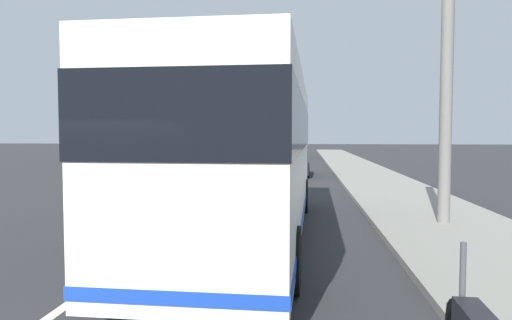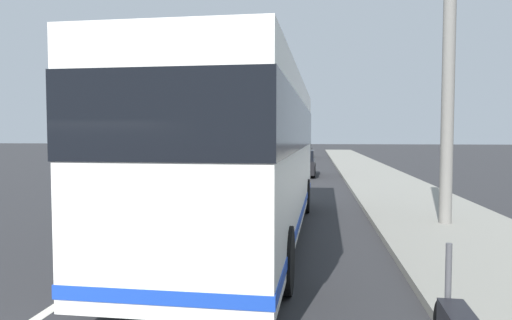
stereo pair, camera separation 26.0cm
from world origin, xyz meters
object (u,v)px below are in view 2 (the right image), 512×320
Objects in this scene: car_oncoming at (300,164)px; car_far_distant at (265,150)px; car_ahead_same_lane at (302,151)px; utility_pole at (448,102)px; coach_bus at (248,149)px.

car_far_distant reaches higher than car_oncoming.
car_ahead_same_lane reaches higher than car_oncoming.
coach_bus is at bearing 109.17° from utility_pole.
car_far_distant is at bearing 6.87° from coach_bus.
car_ahead_same_lane is (36.29, -0.25, -1.31)m from coach_bus.
utility_pole is at bearing -163.77° from car_oncoming.
car_far_distant is 34.89m from utility_pole.
utility_pole is at bearing 17.04° from car_far_distant.
car_far_distant reaches higher than car_ahead_same_lane.
utility_pole reaches higher than car_far_distant.
car_far_distant is at bearing 106.07° from car_ahead_same_lane.
utility_pole reaches higher than coach_bus.
coach_bus reaches higher than car_far_distant.
utility_pole is (-34.65, -4.46, 2.43)m from car_ahead_same_lane.
car_oncoming is 20.32m from car_ahead_same_lane.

